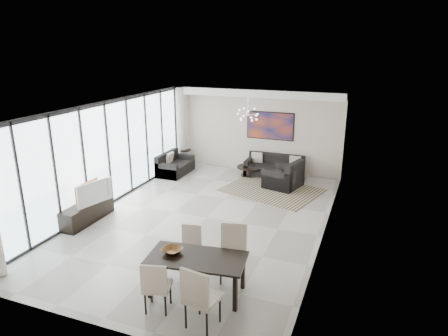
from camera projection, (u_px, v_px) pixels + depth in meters
The scene contains 20 objects.
room_shell at pixel (223, 167), 9.90m from camera, with size 6.00×9.00×2.90m.
window_wall at pixel (111, 154), 11.02m from camera, with size 0.37×8.95×2.90m.
soffit at pixel (256, 93), 13.50m from camera, with size 5.98×0.40×0.26m, color white.
painting at pixel (270, 126), 13.81m from camera, with size 1.68×0.04×0.98m, color #B44219.
chandelier at pixel (248, 114), 11.91m from camera, with size 0.66×0.66×0.71m.
rug at pixel (272, 190), 12.43m from camera, with size 2.79×2.14×0.01m, color black.
coffee_table at pixel (250, 170), 13.82m from camera, with size 0.91×0.91×0.32m.
bowl_coffee at pixel (250, 166), 13.72m from camera, with size 0.21×0.21×0.07m, color brown.
sofa_main at pixel (274, 169), 13.77m from camera, with size 1.97×0.81×0.72m.
loveseat at pixel (174, 167), 14.00m from camera, with size 0.82×1.46×0.73m.
armchair at pixel (284, 178), 12.64m from camera, with size 1.22×1.26×0.88m.
side_table at pixel (185, 154), 14.97m from camera, with size 0.43×0.43×0.59m.
tv_console at pixel (87, 212), 10.20m from camera, with size 0.45×1.62×0.51m, color black.
television at pixel (92, 192), 10.05m from camera, with size 1.02×0.13×0.59m, color gray.
dining_table at pixel (197, 261), 7.14m from camera, with size 1.85×1.09×0.73m.
dining_chair_sw at pixel (156, 284), 6.64m from camera, with size 0.53×0.53×0.95m.
dining_chair_se at pixel (199, 295), 6.21m from camera, with size 0.58×0.58×1.10m.
dining_chair_nw at pixel (191, 244), 8.07m from camera, with size 0.47×0.47×0.88m.
dining_chair_ne at pixel (233, 248), 7.65m from camera, with size 0.60×0.60×1.09m.
bowl_dining at pixel (172, 250), 7.25m from camera, with size 0.36×0.36×0.09m, color brown.
Camera 1 is at (3.87, -8.82, 4.37)m, focal length 32.00 mm.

